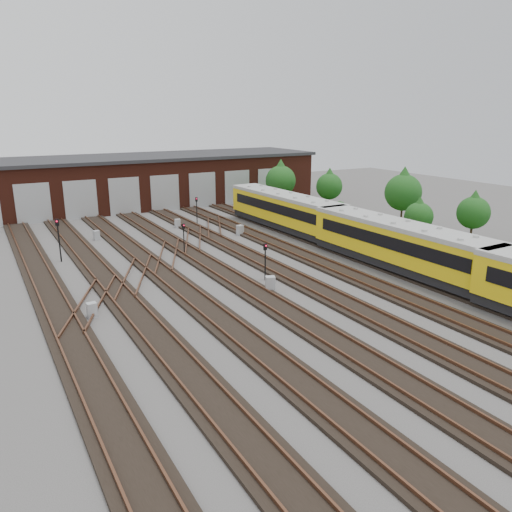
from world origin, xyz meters
TOP-DOWN VIEW (x-y plane):
  - ground at (0.00, 0.00)m, footprint 120.00×120.00m
  - track_network at (-0.17, 0.59)m, footprint 30.40×70.00m
  - maintenance_shed at (-0.01, 39.97)m, footprint 51.00×12.50m
  - grass_verge at (19.00, 10.00)m, footprint 8.00×55.00m
  - metro_train at (10.00, 1.78)m, footprint 3.36×48.77m
  - signal_mast_0 at (-12.01, 17.11)m, footprint 0.32×0.30m
  - signal_mast_1 at (-2.44, 14.24)m, footprint 0.24×0.23m
  - signal_mast_2 at (3.35, 25.00)m, footprint 0.24×0.23m
  - signal_mast_3 at (0.06, 4.86)m, footprint 0.25×0.23m
  - relay_cabinet_0 at (-12.34, 4.04)m, footprint 0.58×0.49m
  - relay_cabinet_1 at (-7.82, 23.16)m, footprint 0.61×0.54m
  - relay_cabinet_2 at (-0.81, 2.72)m, footprint 0.77×0.71m
  - relay_cabinet_3 at (0.81, 24.26)m, footprint 0.58×0.50m
  - relay_cabinet_4 at (4.97, 18.03)m, footprint 0.70×0.62m
  - tree_0 at (16.00, 27.99)m, footprint 3.76×3.76m
  - tree_1 at (20.50, 23.96)m, footprint 3.21×3.21m
  - tree_2 at (21.84, 13.13)m, footprint 3.84×3.84m
  - tree_3 at (17.94, 7.24)m, footprint 2.63×2.63m
  - tree_4 at (22.39, 4.84)m, footprint 2.99×2.99m
  - bush_0 at (17.87, 6.65)m, footprint 1.37×1.37m
  - bush_1 at (19.30, 25.95)m, footprint 1.27×1.27m
  - bush_2 at (20.75, 22.13)m, footprint 1.68×1.68m

SIDE VIEW (x-z plane):
  - ground at x=0.00m, z-range 0.00..0.00m
  - grass_verge at x=19.00m, z-range 0.00..0.05m
  - track_network at x=-0.17m, z-range -0.06..0.27m
  - relay_cabinet_1 at x=-7.82m, z-range 0.00..0.89m
  - relay_cabinet_3 at x=0.81m, z-range 0.00..0.92m
  - relay_cabinet_0 at x=-12.34m, z-range 0.00..0.92m
  - relay_cabinet_4 at x=4.97m, z-range 0.00..1.01m
  - relay_cabinet_2 at x=-0.81m, z-range 0.00..1.04m
  - bush_1 at x=19.30m, z-range 0.00..1.27m
  - bush_0 at x=17.87m, z-range 0.00..1.37m
  - bush_2 at x=20.75m, z-range 0.00..1.68m
  - signal_mast_1 at x=-2.44m, z-range 0.38..3.06m
  - signal_mast_3 at x=0.06m, z-range 0.40..3.15m
  - signal_mast_2 at x=3.35m, z-range 0.41..3.33m
  - metro_train at x=10.00m, z-range 0.37..3.83m
  - signal_mast_0 at x=-12.01m, z-range 0.49..4.04m
  - tree_3 at x=17.94m, z-range 0.62..4.97m
  - tree_4 at x=22.39m, z-range 0.70..5.65m
  - maintenance_shed at x=-0.01m, z-range 0.03..6.38m
  - tree_1 at x=20.50m, z-range 0.76..6.08m
  - tree_0 at x=16.00m, z-range 0.89..7.12m
  - tree_2 at x=21.84m, z-range 0.91..7.28m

